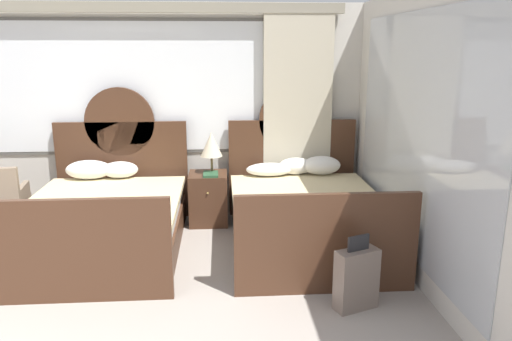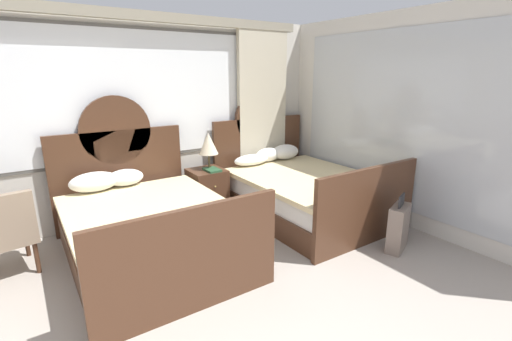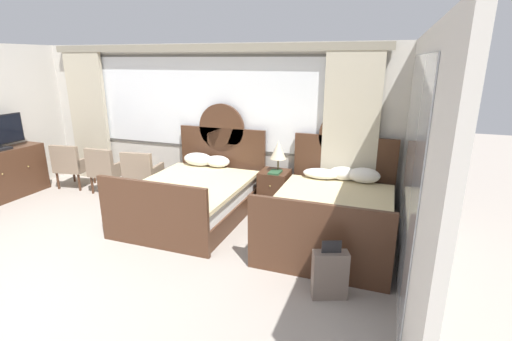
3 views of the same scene
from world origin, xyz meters
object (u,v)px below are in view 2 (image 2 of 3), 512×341
at_px(bed_near_mirror, 301,190).
at_px(table_lamp_on_nightstand, 208,144).
at_px(book_on_nightstand, 212,170).
at_px(suitcase_on_floor, 398,228).
at_px(nightstand_between_beds, 207,192).
at_px(armchair_by_window_left, 0,231).
at_px(bed_near_window, 147,226).

distance_m(bed_near_mirror, table_lamp_on_nightstand, 1.44).
height_order(book_on_nightstand, suitcase_on_floor, book_on_nightstand).
height_order(nightstand_between_beds, book_on_nightstand, book_on_nightstand).
bearing_deg(suitcase_on_floor, book_on_nightstand, 120.81).
height_order(nightstand_between_beds, suitcase_on_floor, suitcase_on_floor).
relative_size(nightstand_between_beds, armchair_by_window_left, 0.73).
height_order(table_lamp_on_nightstand, armchair_by_window_left, table_lamp_on_nightstand).
bearing_deg(bed_near_window, armchair_by_window_left, 162.79).
relative_size(bed_near_window, armchair_by_window_left, 2.58).
relative_size(table_lamp_on_nightstand, suitcase_on_floor, 0.78).
height_order(bed_near_window, nightstand_between_beds, bed_near_window).
height_order(table_lamp_on_nightstand, book_on_nightstand, table_lamp_on_nightstand).
distance_m(bed_near_window, table_lamp_on_nightstand, 1.53).
bearing_deg(bed_near_window, book_on_nightstand, 30.14).
xyz_separation_m(book_on_nightstand, armchair_by_window_left, (-2.43, -0.26, -0.18)).
relative_size(bed_near_window, bed_near_mirror, 1.00).
bearing_deg(suitcase_on_floor, table_lamp_on_nightstand, 119.23).
bearing_deg(table_lamp_on_nightstand, bed_near_mirror, -36.35).
relative_size(bed_near_window, suitcase_on_floor, 3.43).
relative_size(bed_near_mirror, nightstand_between_beds, 3.51).
height_order(bed_near_mirror, book_on_nightstand, bed_near_mirror).
xyz_separation_m(table_lamp_on_nightstand, suitcase_on_floor, (1.24, -2.21, -0.73)).
xyz_separation_m(nightstand_between_beds, suitcase_on_floor, (1.29, -2.19, -0.05)).
distance_m(nightstand_between_beds, armchair_by_window_left, 2.42).
distance_m(armchair_by_window_left, suitcase_on_floor, 4.12).
bearing_deg(book_on_nightstand, suitcase_on_floor, -59.19).
bearing_deg(table_lamp_on_nightstand, suitcase_on_floor, -60.77).
xyz_separation_m(bed_near_mirror, armchair_by_window_left, (-3.48, 0.39, 0.13)).
distance_m(bed_near_window, armchair_by_window_left, 1.36).
xyz_separation_m(book_on_nightstand, suitcase_on_floor, (1.25, -2.10, -0.39)).
relative_size(armchair_by_window_left, suitcase_on_floor, 1.33).
distance_m(book_on_nightstand, suitcase_on_floor, 2.47).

